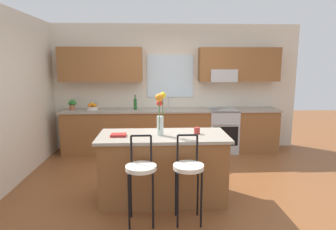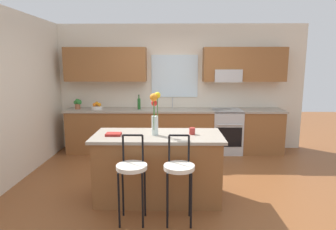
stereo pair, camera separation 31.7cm
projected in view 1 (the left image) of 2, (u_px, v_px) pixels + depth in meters
ground_plane at (177, 183)px, 4.60m from camera, size 14.00×14.00×0.00m
wall_left at (13, 97)px, 4.53m from camera, size 0.12×4.60×2.70m
back_wall_assembly at (171, 80)px, 6.29m from camera, size 5.60×0.50×2.70m
counter_run at (171, 130)px, 6.19m from camera, size 4.56×0.64×0.92m
sink_faucet at (169, 102)px, 6.22m from camera, size 0.02×0.13×0.23m
oven_range at (222, 130)px, 6.22m from camera, size 0.60×0.64×0.92m
kitchen_island at (163, 167)px, 4.00m from camera, size 1.74×0.81×0.92m
bar_stool_near at (141, 172)px, 3.35m from camera, size 0.36×0.36×1.04m
bar_stool_middle at (188, 171)px, 3.38m from camera, size 0.36×0.36×1.04m
flower_vase at (160, 112)px, 3.82m from camera, size 0.14×0.15×0.58m
mug_ceramic at (197, 131)px, 3.95m from camera, size 0.08×0.08×0.09m
cookbook at (118, 135)px, 3.82m from camera, size 0.20×0.15×0.03m
fruit_bowl_oranges at (92, 107)px, 6.02m from camera, size 0.24×0.24×0.16m
bottle_olive_oil at (135, 104)px, 6.05m from camera, size 0.06×0.06×0.31m
potted_plant_small at (72, 104)px, 5.99m from camera, size 0.18×0.12×0.22m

